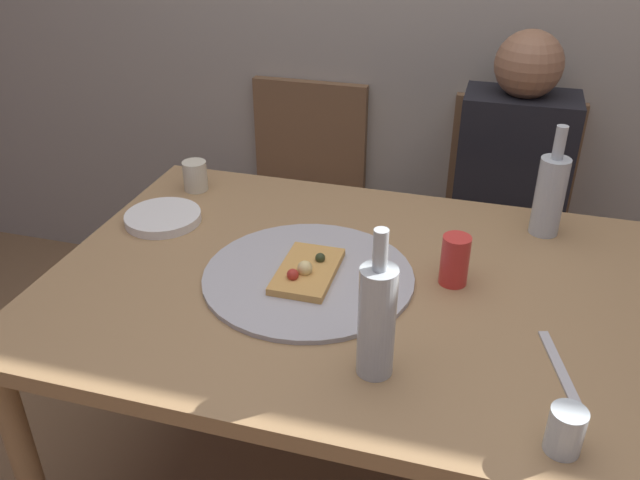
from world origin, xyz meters
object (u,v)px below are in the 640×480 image
object	(u,v)px
plate_stack	(163,218)
dining_table	(348,306)
table_knife	(559,367)
chair_right	(505,215)
pizza_slice_last	(307,271)
wine_bottle	(377,319)
tumbler_far	(195,176)
soda_can	(455,260)
guest_in_sweater	(508,201)
tumbler_near	(565,430)
chair_left	(301,189)
beer_bottle	(550,194)
pizza_tray	(308,276)

from	to	relation	value
plate_stack	dining_table	bearing A→B (deg)	-14.17
table_knife	chair_right	bearing A→B (deg)	170.40
pizza_slice_last	table_knife	world-z (taller)	pizza_slice_last
wine_bottle	chair_right	size ratio (longest dim) A/B	0.35
dining_table	tumbler_far	bearing A→B (deg)	147.69
soda_can	table_knife	xyz separation A→B (m)	(0.23, -0.25, -0.06)
soda_can	guest_in_sweater	world-z (taller)	guest_in_sweater
tumbler_near	plate_stack	bearing A→B (deg)	151.97
tumbler_near	chair_left	xyz separation A→B (m)	(-0.87, 1.31, -0.27)
dining_table	table_knife	xyz separation A→B (m)	(0.47, -0.19, 0.08)
pizza_slice_last	beer_bottle	bearing A→B (deg)	36.04
pizza_tray	tumbler_near	size ratio (longest dim) A/B	5.81
dining_table	tumbler_near	distance (m)	0.63
guest_in_sweater	chair_left	bearing A→B (deg)	-11.28
wine_bottle	plate_stack	size ratio (longest dim) A/B	1.51
chair_left	table_knife	bearing A→B (deg)	128.58
wine_bottle	tumbler_near	xyz separation A→B (m)	(0.34, -0.11, -0.08)
dining_table	soda_can	size ratio (longest dim) A/B	11.64
tumbler_near	chair_left	bearing A→B (deg)	123.67
plate_stack	guest_in_sweater	distance (m)	1.11
guest_in_sweater	tumbler_far	bearing A→B (deg)	23.44
beer_bottle	tumbler_far	xyz separation A→B (m)	(-1.00, -0.01, -0.07)
chair_left	tumbler_far	bearing A→B (deg)	74.06
pizza_tray	soda_can	distance (m)	0.34
pizza_slice_last	beer_bottle	distance (m)	0.67
pizza_tray	wine_bottle	size ratio (longest dim) A/B	1.60
guest_in_sweater	table_knife	bearing A→B (deg)	96.97
wine_bottle	chair_right	distance (m)	1.27
pizza_slice_last	plate_stack	size ratio (longest dim) A/B	1.07
pizza_tray	tumbler_near	bearing A→B (deg)	-34.39
soda_can	chair_right	bearing A→B (deg)	82.10
guest_in_sweater	wine_bottle	bearing A→B (deg)	77.62
soda_can	plate_stack	size ratio (longest dim) A/B	0.59
wine_bottle	chair_left	xyz separation A→B (m)	(-0.53, 1.20, -0.35)
soda_can	chair_right	xyz separation A→B (m)	(0.12, 0.85, -0.29)
pizza_slice_last	soda_can	xyz separation A→B (m)	(0.33, 0.08, 0.04)
beer_bottle	table_knife	world-z (taller)	beer_bottle
tumbler_near	guest_in_sweater	world-z (taller)	guest_in_sweater
wine_bottle	beer_bottle	xyz separation A→B (m)	(0.32, 0.66, -0.01)
pizza_slice_last	chair_right	bearing A→B (deg)	64.13
chair_left	guest_in_sweater	xyz separation A→B (m)	(0.76, -0.15, 0.13)
table_knife	soda_can	bearing A→B (deg)	-152.50
soda_can	chair_right	world-z (taller)	chair_right
pizza_tray	pizza_slice_last	size ratio (longest dim) A/B	2.27
dining_table	pizza_slice_last	world-z (taller)	pizza_slice_last
tumbler_near	table_knife	size ratio (longest dim) A/B	0.39
wine_bottle	guest_in_sweater	size ratio (longest dim) A/B	0.27
pizza_tray	plate_stack	world-z (taller)	plate_stack
plate_stack	guest_in_sweater	world-z (taller)	guest_in_sweater
table_knife	chair_left	xyz separation A→B (m)	(-0.87, 1.10, -0.23)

